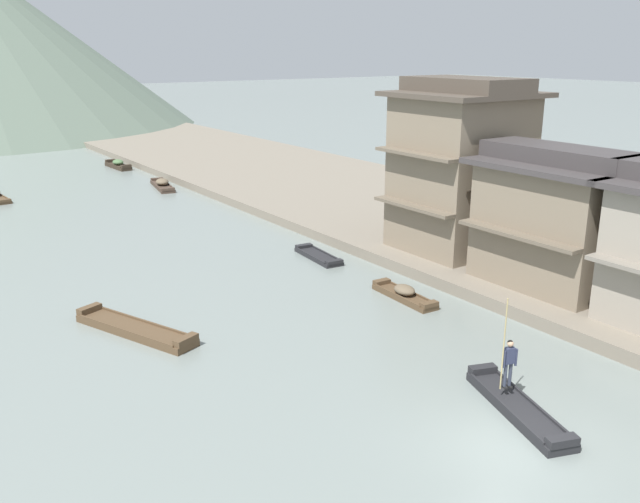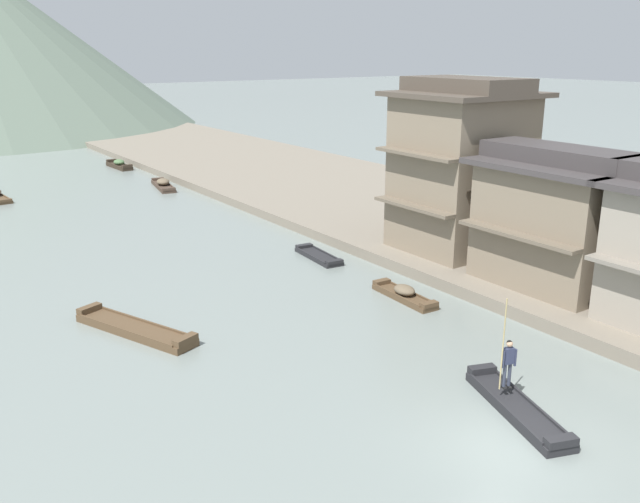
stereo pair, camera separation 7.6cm
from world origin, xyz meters
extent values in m
plane|color=gray|center=(0.00, 0.00, 0.00)|extent=(400.00, 400.00, 0.00)
cube|color=slate|center=(16.51, 30.00, 0.28)|extent=(18.00, 110.00, 0.56)
cube|color=#232326|center=(1.80, 1.07, 0.13)|extent=(2.52, 4.83, 0.26)
cube|color=#232326|center=(1.08, -1.03, 0.38)|extent=(0.99, 0.64, 0.24)
cube|color=#232326|center=(2.53, 3.18, 0.38)|extent=(0.99, 0.64, 0.24)
cube|color=#232326|center=(2.25, 0.92, 0.30)|extent=(1.46, 4.05, 0.08)
cube|color=#232326|center=(1.36, 1.23, 0.30)|extent=(1.46, 4.05, 0.08)
cube|color=black|center=(2.11, 1.69, 0.52)|extent=(0.16, 0.24, 0.05)
cylinder|color=#333847|center=(2.12, 1.73, 0.94)|extent=(0.11, 0.11, 0.78)
cube|color=black|center=(1.94, 1.74, 0.52)|extent=(0.16, 0.24, 0.05)
cylinder|color=#333847|center=(1.95, 1.78, 0.94)|extent=(0.11, 0.11, 0.78)
cube|color=#2D334C|center=(2.04, 1.75, 1.59)|extent=(0.36, 0.28, 0.52)
cylinder|color=#2D334C|center=(2.22, 1.64, 1.52)|extent=(0.08, 0.08, 0.56)
cylinder|color=#2D334C|center=(1.82, 1.75, 1.52)|extent=(0.08, 0.08, 0.56)
sphere|color=tan|center=(2.04, 1.75, 1.99)|extent=(0.20, 0.20, 0.20)
sphere|color=black|center=(2.04, 1.76, 2.01)|extent=(0.18, 0.18, 0.18)
cylinder|color=tan|center=(1.72, 1.74, 2.04)|extent=(0.04, 0.04, 3.00)
cube|color=brown|center=(-5.74, 13.51, 0.14)|extent=(3.19, 5.80, 0.28)
cube|color=brown|center=(-4.73, 10.96, 0.40)|extent=(1.09, 0.71, 0.25)
cube|color=brown|center=(-6.75, 16.06, 0.40)|extent=(1.09, 0.71, 0.25)
cube|color=brown|center=(-5.25, 13.71, 0.32)|extent=(2.02, 4.94, 0.08)
cube|color=brown|center=(-6.24, 13.32, 0.32)|extent=(2.02, 4.94, 0.08)
cube|color=#33281E|center=(6.15, 51.21, 0.15)|extent=(1.24, 4.20, 0.30)
cube|color=#33281E|center=(6.05, 53.13, 0.43)|extent=(0.94, 0.41, 0.27)
cube|color=#33281E|center=(6.25, 49.29, 0.43)|extent=(0.94, 0.41, 0.27)
cube|color=#33281E|center=(5.68, 51.18, 0.34)|extent=(0.27, 3.65, 0.08)
cube|color=#33281E|center=(6.62, 51.23, 0.34)|extent=(0.27, 3.65, 0.08)
ellipsoid|color=#4C6B42|center=(6.15, 51.21, 0.55)|extent=(0.99, 1.34, 0.51)
cube|color=#423328|center=(6.02, 40.10, 0.11)|extent=(1.98, 4.98, 0.22)
cube|color=#423328|center=(6.44, 42.34, 0.31)|extent=(1.03, 0.54, 0.20)
cube|color=#423328|center=(5.59, 37.86, 0.31)|extent=(1.03, 0.54, 0.20)
cube|color=#423328|center=(5.52, 40.20, 0.26)|extent=(0.90, 4.30, 0.08)
cube|color=#423328|center=(6.51, 40.01, 0.26)|extent=(0.90, 4.30, 0.08)
ellipsoid|color=brown|center=(6.02, 40.10, 0.49)|extent=(1.21, 1.53, 0.54)
cube|color=#232326|center=(5.68, 17.56, 0.09)|extent=(1.32, 3.64, 0.18)
cube|color=#232326|center=(5.82, 19.19, 0.26)|extent=(0.94, 0.44, 0.16)
cube|color=#232326|center=(5.54, 15.93, 0.26)|extent=(0.94, 0.44, 0.16)
cube|color=#232326|center=(5.21, 17.60, 0.22)|extent=(0.35, 3.06, 0.08)
cube|color=#232326|center=(6.15, 17.52, 0.22)|extent=(0.35, 3.06, 0.08)
cube|color=brown|center=(-5.60, 40.86, 0.27)|extent=(1.06, 0.45, 0.17)
cube|color=brown|center=(-5.31, 43.50, 0.23)|extent=(0.54, 4.99, 0.08)
cube|color=brown|center=(5.41, 10.41, 0.11)|extent=(1.07, 3.70, 0.21)
cube|color=brown|center=(5.50, 12.09, 0.31)|extent=(0.81, 0.40, 0.19)
cube|color=brown|center=(5.33, 8.73, 0.31)|extent=(0.81, 0.40, 0.19)
cube|color=brown|center=(5.01, 10.43, 0.25)|extent=(0.24, 3.16, 0.08)
cube|color=brown|center=(5.82, 10.39, 0.25)|extent=(0.24, 3.16, 0.08)
ellipsoid|color=brown|center=(5.41, 10.41, 0.43)|extent=(0.85, 1.15, 0.44)
cube|color=#7F705B|center=(11.03, 7.21, 3.16)|extent=(4.00, 5.97, 5.20)
cube|color=brown|center=(8.67, 7.21, 3.16)|extent=(0.70, 5.97, 0.16)
cube|color=#3D3838|center=(11.03, 7.21, 5.88)|extent=(4.90, 6.87, 0.24)
cube|color=#3D3838|center=(11.03, 7.21, 6.35)|extent=(2.40, 6.87, 0.70)
cube|color=#7F705B|center=(11.88, 13.65, 4.46)|extent=(5.70, 5.21, 7.80)
cube|color=brown|center=(8.67, 13.65, 3.16)|extent=(0.70, 5.21, 0.16)
cube|color=brown|center=(8.67, 13.65, 5.76)|extent=(0.70, 5.21, 0.16)
cube|color=#4C4238|center=(11.88, 13.65, 8.48)|extent=(6.60, 6.11, 0.24)
cube|color=#4C4238|center=(11.88, 13.65, 8.95)|extent=(3.42, 6.11, 0.70)
camera|label=1|loc=(-13.53, -10.59, 10.69)|focal=37.85mm
camera|label=2|loc=(-13.47, -10.63, 10.69)|focal=37.85mm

